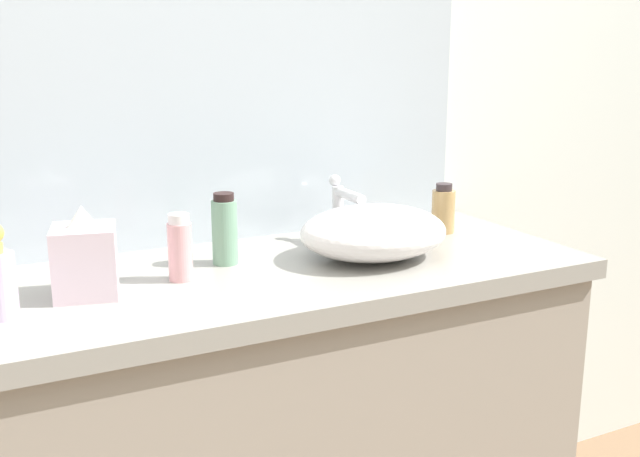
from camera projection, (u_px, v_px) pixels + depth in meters
name	position (u px, v px, depth m)	size (l,w,h in m)	color
bathroom_wall_rear	(156.00, 65.00, 1.68)	(6.00, 0.06, 2.60)	silver
vanity_counter	(264.00, 456.00, 1.67)	(1.44, 0.55, 0.88)	gray
wall_mirror_panel	(210.00, 23.00, 1.68)	(1.32, 0.01, 1.02)	#B2BCC6
sink_basin	(374.00, 232.00, 1.64)	(0.34, 0.28, 0.12)	silver
faucet	(341.00, 203.00, 1.77)	(0.03, 0.15, 0.16)	silver
lotion_bottle	(180.00, 248.00, 1.48)	(0.05, 0.05, 0.14)	#DC9A9D
perfume_bottle	(225.00, 230.00, 1.59)	(0.06, 0.06, 0.16)	gray
spray_can	(443.00, 210.00, 1.87)	(0.06, 0.06, 0.13)	tan
tissue_box	(85.00, 257.00, 1.39)	(0.14, 0.14, 0.17)	silver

